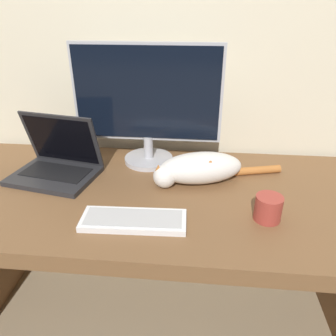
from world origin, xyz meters
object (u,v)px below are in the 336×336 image
at_px(external_keyboard, 134,220).
at_px(coffee_mug, 268,208).
at_px(laptop, 57,164).
at_px(monitor, 147,103).
at_px(cat, 199,168).

bearing_deg(external_keyboard, coffee_mug, 6.44).
bearing_deg(external_keyboard, laptop, 139.66).
distance_m(monitor, external_keyboard, 0.53).
height_order(laptop, coffee_mug, laptop).
distance_m(laptop, cat, 0.58).
relative_size(monitor, laptop, 1.69).
xyz_separation_m(laptop, external_keyboard, (0.37, -0.29, -0.04)).
relative_size(monitor, coffee_mug, 6.97).
bearing_deg(laptop, monitor, 36.27).
bearing_deg(monitor, coffee_mug, -41.10).
relative_size(laptop, external_keyboard, 1.06).
height_order(monitor, laptop, monitor).
xyz_separation_m(laptop, coffee_mug, (0.81, -0.23, -0.01)).
relative_size(external_keyboard, cat, 0.67).
xyz_separation_m(laptop, cat, (0.58, 0.00, 0.01)).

